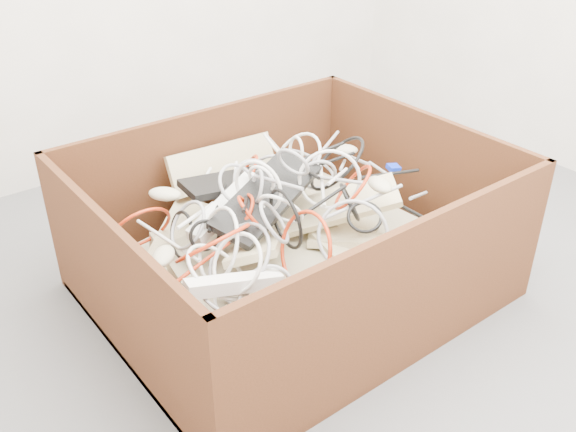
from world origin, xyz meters
TOP-DOWN VIEW (x-y plane):
  - ground at (0.00, 0.00)m, footprint 3.00×3.00m
  - cardboard_box at (-0.24, 0.13)m, footprint 1.31×1.09m
  - keyboard_pile at (-0.24, 0.14)m, footprint 0.95×0.99m
  - mice_scatter at (-0.28, 0.10)m, footprint 1.06×0.75m
  - power_strip_left at (-0.43, 0.21)m, footprint 0.33×0.16m
  - power_strip_right at (-0.62, -0.13)m, footprint 0.29×0.12m
  - vga_plug at (0.26, 0.11)m, footprint 0.06×0.05m
  - cable_tangle at (-0.32, 0.11)m, footprint 1.16×0.88m

SIDE VIEW (x-z plane):
  - ground at x=0.00m, z-range 0.00..0.00m
  - cardboard_box at x=-0.24m, z-range -0.14..0.41m
  - keyboard_pile at x=-0.24m, z-range 0.09..0.47m
  - power_strip_right at x=-0.62m, z-range 0.31..0.40m
  - vga_plug at x=0.26m, z-range 0.34..0.37m
  - mice_scatter at x=-0.28m, z-range 0.29..0.46m
  - power_strip_left at x=-0.43m, z-range 0.32..0.45m
  - cable_tangle at x=-0.32m, z-range 0.18..0.59m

